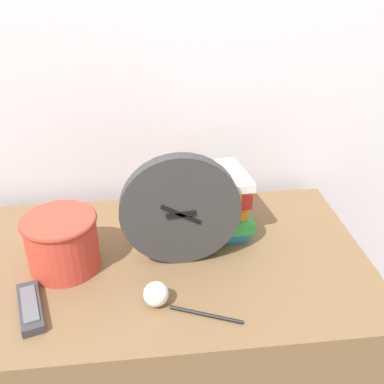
# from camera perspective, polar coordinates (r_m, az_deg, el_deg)

# --- Properties ---
(wall_back) EXTENTS (6.00, 0.04, 2.40)m
(wall_back) POSITION_cam_1_polar(r_m,az_deg,el_deg) (1.29, -8.26, 17.32)
(wall_back) COLOR silver
(wall_back) RESTS_ON ground_plane
(desk) EXTENTS (1.14, 0.60, 0.77)m
(desk) POSITION_cam_1_polar(r_m,az_deg,el_deg) (1.40, -5.90, -21.12)
(desk) COLOR brown
(desk) RESTS_ON ground_plane
(desk_clock) EXTENTS (0.28, 0.04, 0.28)m
(desk_clock) POSITION_cam_1_polar(r_m,az_deg,el_deg) (1.04, -1.48, -2.43)
(desk_clock) COLOR #333333
(desk_clock) RESTS_ON desk
(book_stack) EXTENTS (0.25, 0.20, 0.18)m
(book_stack) POSITION_cam_1_polar(r_m,az_deg,el_deg) (1.18, 1.58, -1.49)
(book_stack) COLOR #2D9ED1
(book_stack) RESTS_ON desk
(basket) EXTENTS (0.18, 0.18, 0.14)m
(basket) POSITION_cam_1_polar(r_m,az_deg,el_deg) (1.10, -16.19, -5.98)
(basket) COLOR #C63D2D
(basket) RESTS_ON desk
(tv_remote) EXTENTS (0.08, 0.16, 0.02)m
(tv_remote) POSITION_cam_1_polar(r_m,az_deg,el_deg) (1.04, -19.85, -13.61)
(tv_remote) COLOR #333338
(tv_remote) RESTS_ON desk
(crumpled_paper_ball) EXTENTS (0.06, 0.06, 0.06)m
(crumpled_paper_ball) POSITION_cam_1_polar(r_m,az_deg,el_deg) (0.99, -4.59, -12.80)
(crumpled_paper_ball) COLOR white
(crumpled_paper_ball) RESTS_ON desk
(pen) EXTENTS (0.15, 0.07, 0.01)m
(pen) POSITION_cam_1_polar(r_m,az_deg,el_deg) (0.98, 1.78, -15.30)
(pen) COLOR black
(pen) RESTS_ON desk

